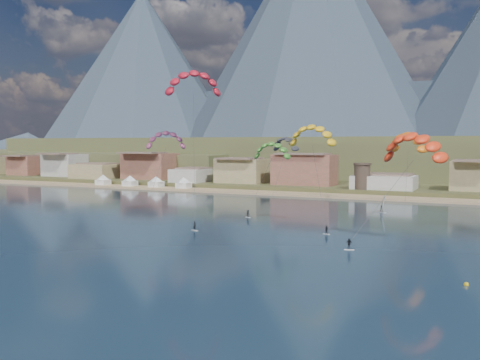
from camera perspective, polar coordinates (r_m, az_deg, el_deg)
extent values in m
plane|color=#0D1F31|center=(75.57, -10.64, -9.11)|extent=(2400.00, 2400.00, 0.00)
cube|color=tan|center=(171.82, 10.69, -1.71)|extent=(2200.00, 12.00, 0.90)
cube|color=brown|center=(621.12, 21.48, 2.10)|extent=(2200.00, 900.00, 4.00)
cube|color=brown|center=(355.94, -17.71, 2.15)|extent=(280.00, 130.00, 10.00)
cube|color=brown|center=(330.17, 10.84, 2.84)|extent=(380.00, 170.00, 18.00)
cone|color=#2A3747|center=(1042.62, -10.34, 11.32)|extent=(400.00, 400.00, 300.00)
cone|color=#2A3747|center=(942.30, 7.75, 15.23)|extent=(460.00, 460.00, 400.00)
cone|color=#2A3747|center=(1222.40, -19.79, 8.41)|extent=(340.00, 340.00, 230.00)
cube|color=#2A3747|center=(961.18, 23.01, 6.02)|extent=(2000.00, 200.00, 110.00)
cylinder|color=#47382D|center=(177.94, 12.93, 0.31)|extent=(5.20, 5.20, 8.00)
cylinder|color=#47382D|center=(177.73, 12.95, 1.69)|extent=(5.82, 5.82, 0.60)
cube|color=white|center=(216.29, -14.43, -0.23)|extent=(4.50, 4.50, 2.00)
pyramid|color=white|center=(216.10, -14.44, 0.56)|extent=(6.40, 6.40, 2.00)
cube|color=white|center=(208.20, -11.68, -0.35)|extent=(4.50, 4.50, 2.00)
pyramid|color=white|center=(208.00, -11.69, 0.48)|extent=(6.40, 6.40, 2.00)
cube|color=white|center=(201.19, -8.96, -0.46)|extent=(4.50, 4.50, 2.00)
pyramid|color=white|center=(200.98, -8.97, 0.39)|extent=(6.40, 6.40, 2.00)
cube|color=white|center=(194.67, -6.04, -0.58)|extent=(4.50, 4.50, 2.00)
pyramid|color=white|center=(194.45, -6.05, 0.30)|extent=(6.40, 6.40, 2.00)
cube|color=silver|center=(104.62, -4.87, -5.38)|extent=(1.64, 1.05, 0.11)
imported|color=black|center=(104.47, -4.87, -4.86)|extent=(0.78, 0.66, 1.81)
cylinder|color=#262626|center=(111.52, -4.94, 2.68)|extent=(0.05, 0.05, 31.46)
cube|color=silver|center=(101.38, 9.22, -5.72)|extent=(1.38, 0.77, 0.09)
imported|color=black|center=(101.25, 9.23, -5.27)|extent=(0.88, 0.77, 1.52)
cylinder|color=#262626|center=(105.89, 8.45, -0.53)|extent=(0.05, 0.05, 19.51)
cube|color=silver|center=(87.35, 11.59, -7.31)|extent=(1.65, 0.88, 0.11)
imported|color=black|center=(87.17, 11.60, -6.69)|extent=(1.15, 0.71, 1.82)
cylinder|color=#262626|center=(90.52, 14.98, -2.10)|extent=(0.05, 0.05, 18.68)
cube|color=silver|center=(122.41, 0.87, -4.01)|extent=(1.48, 1.05, 0.10)
imported|color=black|center=(122.29, 0.87, -3.60)|extent=(1.24, 1.04, 1.66)
cylinder|color=#262626|center=(125.53, 2.19, -0.51)|extent=(0.05, 0.05, 15.67)
cylinder|color=#262626|center=(126.89, -8.88, -0.12)|extent=(0.04, 0.04, 17.52)
cylinder|color=#262626|center=(144.98, 4.33, 0.25)|extent=(0.04, 0.04, 16.76)
cylinder|color=#262626|center=(119.63, 17.21, -0.65)|extent=(0.04, 0.04, 16.95)
cube|color=silver|center=(135.54, 14.89, -3.36)|extent=(2.47, 1.79, 0.12)
imported|color=black|center=(135.43, 14.90, -2.97)|extent=(1.02, 0.90, 1.74)
cube|color=white|center=(135.21, 15.08, -2.45)|extent=(2.09, 2.76, 4.17)
sphere|color=gold|center=(70.31, 23.04, -10.26)|extent=(0.62, 0.62, 0.62)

